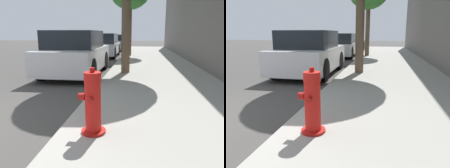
# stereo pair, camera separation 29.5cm
# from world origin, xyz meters

# --- Properties ---
(sidewalk_slab) EXTENTS (3.44, 40.00, 0.12)m
(sidewalk_slab) POSITION_xyz_m (3.41, 0.00, 0.06)
(sidewalk_slab) COLOR #99968E
(sidewalk_slab) RESTS_ON ground_plane
(fire_hydrant) EXTENTS (0.36, 0.35, 0.90)m
(fire_hydrant) POSITION_xyz_m (2.19, 0.16, 0.53)
(fire_hydrant) COLOR #A91511
(fire_hydrant) RESTS_ON sidewalk_slab
(parked_car_near) EXTENTS (1.81, 3.88, 1.53)m
(parked_car_near) POSITION_xyz_m (0.54, 4.97, 0.74)
(parked_car_near) COLOR silver
(parked_car_near) RESTS_ON ground_plane
(parked_car_mid) EXTENTS (1.82, 3.87, 1.43)m
(parked_car_mid) POSITION_xyz_m (0.49, 11.02, 0.69)
(parked_car_mid) COLOR #B7B7BC
(parked_car_mid) RESTS_ON ground_plane
(parked_car_far) EXTENTS (1.87, 4.04, 1.33)m
(parked_car_far) POSITION_xyz_m (0.44, 16.37, 0.66)
(parked_car_far) COLOR #4C5156
(parked_car_far) RESTS_ON ground_plane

